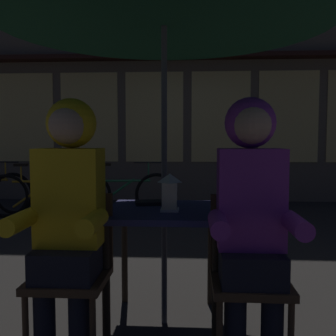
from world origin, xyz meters
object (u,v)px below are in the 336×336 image
chair_right (249,268)px  person_left_hooded (68,202)px  chair_left (73,264)px  cafe_table (164,225)px  bicycle_third (123,193)px  book (150,203)px  lantern (170,191)px  person_right_hooded (251,204)px  bicycle_second (41,194)px

chair_right → person_left_hooded: person_left_hooded is taller
chair_left → chair_right: (0.96, 0.00, 0.00)m
cafe_table → chair_left: bearing=-142.5°
cafe_table → person_left_hooded: size_ratio=0.53×
chair_left → chair_right: 0.96m
bicycle_third → book: 3.47m
lantern → person_right_hooded: (0.44, -0.35, -0.01)m
lantern → bicycle_second: (-2.16, 3.45, -0.51)m
chair_right → bicycle_third: 4.12m
cafe_table → bicycle_second: bearing=122.1°
bicycle_second → book: bearing=-57.9°
lantern → person_left_hooded: person_left_hooded is taller
cafe_table → bicycle_second: (-2.12, 3.37, -0.29)m
lantern → bicycle_third: (-0.93, 3.59, -0.51)m
chair_left → lantern: bearing=29.4°
cafe_table → lantern: size_ratio=3.20×
person_left_hooded → bicycle_third: person_left_hooded is taller
lantern → person_left_hooded: (-0.52, -0.35, -0.01)m
lantern → book: 0.30m
lantern → chair_right: 0.65m
bicycle_second → book: 3.81m
cafe_table → person_right_hooded: 0.67m
lantern → chair_left: (-0.52, -0.29, -0.37)m
chair_left → bicycle_second: bearing=113.7°
lantern → chair_right: (0.44, -0.29, -0.37)m
chair_right → bicycle_third: chair_right is taller
book → cafe_table: bearing=-67.5°
chair_right → bicycle_second: chair_right is taller
person_left_hooded → book: 0.70m
cafe_table → chair_right: (0.48, -0.37, -0.15)m
lantern → person_left_hooded: bearing=-146.1°
cafe_table → chair_left: 0.62m
chair_left → bicycle_third: (-0.41, 3.88, -0.14)m
person_left_hooded → person_right_hooded: size_ratio=1.00×
cafe_table → person_right_hooded: size_ratio=0.53×
chair_right → book: size_ratio=4.35×
bicycle_second → bicycle_third: 1.24m
lantern → book: lantern is taller
person_right_hooded → chair_right: bearing=90.0°
chair_right → book: chair_right is taller
lantern → bicycle_third: lantern is taller
book → chair_right: bearing=-53.1°
bicycle_third → cafe_table: bearing=-75.9°
person_left_hooded → cafe_table: bearing=41.6°
person_left_hooded → bicycle_third: (-0.41, 3.94, -0.50)m
cafe_table → bicycle_third: bicycle_third is taller
person_left_hooded → person_right_hooded: bearing=0.0°
chair_right → person_right_hooded: 0.36m
chair_left → book: chair_left is taller
chair_right → person_right_hooded: (0.00, -0.06, 0.36)m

